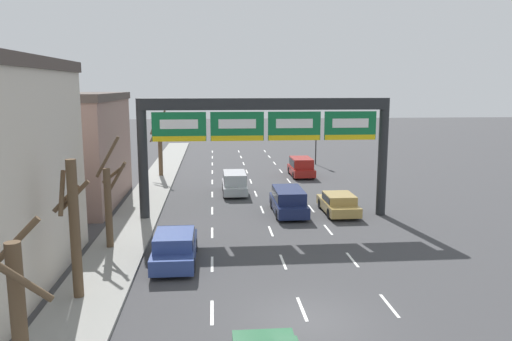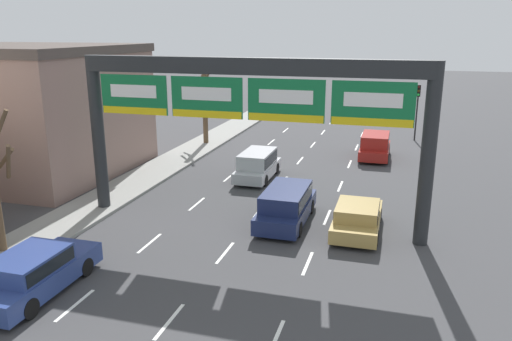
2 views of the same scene
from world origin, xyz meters
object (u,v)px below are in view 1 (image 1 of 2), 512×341
(sign_gantry, at_px, (265,129))
(suv_red, at_px, (301,166))
(suv_silver, at_px, (235,182))
(car_gold, at_px, (338,203))
(tree_bare_third, at_px, (74,224))
(traffic_light_near_gantry, at_px, (316,135))
(suv_navy, at_px, (288,200))
(tree_bare_furthest, at_px, (15,298))
(tree_bare_closest, at_px, (159,142))
(tree_bare_second, at_px, (109,199))
(car_blue, at_px, (175,246))

(sign_gantry, xyz_separation_m, suv_red, (4.75, 14.01, -4.60))
(sign_gantry, height_order, suv_silver, sign_gantry)
(car_gold, xyz_separation_m, tree_bare_third, (-13.20, -12.02, 2.27))
(suv_silver, relative_size, traffic_light_near_gantry, 1.02)
(suv_navy, bearing_deg, sign_gantry, -154.08)
(car_gold, height_order, traffic_light_near_gantry, traffic_light_near_gantry)
(suv_red, xyz_separation_m, suv_navy, (-3.17, -13.24, -0.03))
(car_gold, bearing_deg, sign_gantry, -173.90)
(traffic_light_near_gantry, distance_m, tree_bare_furthest, 41.01)
(tree_bare_closest, bearing_deg, tree_bare_third, -91.00)
(car_gold, bearing_deg, traffic_light_near_gantry, 82.43)
(traffic_light_near_gantry, height_order, tree_bare_second, tree_bare_second)
(suv_red, height_order, suv_silver, suv_red)
(tree_bare_closest, relative_size, tree_bare_furthest, 1.13)
(tree_bare_closest, bearing_deg, suv_red, -3.61)
(tree_bare_furthest, bearing_deg, suv_navy, 60.45)
(suv_navy, bearing_deg, traffic_light_near_gantry, 73.57)
(car_blue, xyz_separation_m, tree_bare_furthest, (-3.50, -9.25, 1.72))
(suv_silver, relative_size, tree_bare_second, 0.81)
(car_gold, xyz_separation_m, tree_bare_furthest, (-13.29, -17.53, 1.81))
(tree_bare_furthest, bearing_deg, tree_bare_closest, 89.01)
(car_blue, height_order, suv_red, suv_red)
(tree_bare_furthest, bearing_deg, tree_bare_third, 89.07)
(suv_navy, xyz_separation_m, tree_bare_furthest, (-10.09, -17.79, 1.61))
(suv_red, height_order, tree_bare_furthest, tree_bare_furthest)
(suv_silver, distance_m, tree_bare_furthest, 25.14)
(car_blue, distance_m, suv_red, 23.87)
(car_blue, height_order, tree_bare_second, tree_bare_second)
(suv_red, bearing_deg, tree_bare_furthest, -113.13)
(suv_silver, distance_m, tree_bare_second, 14.32)
(tree_bare_second, distance_m, tree_bare_third, 6.11)
(suv_red, xyz_separation_m, tree_bare_third, (-13.17, -25.52, 2.04))
(suv_red, bearing_deg, sign_gantry, -108.73)
(car_gold, distance_m, traffic_light_near_gantry, 20.56)
(car_blue, bearing_deg, suv_navy, 52.36)
(sign_gantry, relative_size, traffic_light_near_gantry, 3.51)
(sign_gantry, xyz_separation_m, tree_bare_second, (-8.35, -5.42, -2.98))
(suv_silver, bearing_deg, car_gold, -45.92)
(suv_red, bearing_deg, traffic_light_near_gantry, 67.97)
(car_blue, relative_size, suv_navy, 0.98)
(tree_bare_third, relative_size, tree_bare_furthest, 1.03)
(car_gold, relative_size, car_blue, 0.92)
(suv_navy, bearing_deg, tree_bare_furthest, -119.55)
(tree_bare_closest, xyz_separation_m, tree_bare_third, (-0.46, -26.32, -0.14))
(sign_gantry, bearing_deg, suv_silver, 102.65)
(suv_navy, relative_size, tree_bare_furthest, 0.94)
(suv_red, distance_m, tree_bare_second, 23.49)
(car_blue, relative_size, traffic_light_near_gantry, 1.09)
(car_blue, relative_size, tree_bare_third, 0.90)
(car_gold, xyz_separation_m, suv_silver, (-6.38, 6.59, 0.21))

